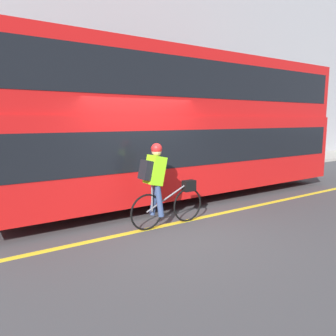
% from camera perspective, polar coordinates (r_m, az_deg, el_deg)
% --- Properties ---
extents(ground_plane, '(80.00, 80.00, 0.00)m').
position_cam_1_polar(ground_plane, '(6.32, -0.39, -10.75)').
color(ground_plane, '#424244').
extents(road_center_line, '(50.00, 0.14, 0.01)m').
position_cam_1_polar(road_center_line, '(6.50, -1.54, -10.16)').
color(road_center_line, yellow).
rests_on(road_center_line, ground_plane).
extents(sidewalk_curb, '(60.00, 2.44, 0.13)m').
position_cam_1_polar(sidewalk_curb, '(10.83, -15.66, -2.59)').
color(sidewalk_curb, '#A8A399').
rests_on(sidewalk_curb, ground_plane).
extents(building_facade, '(60.00, 0.30, 9.32)m').
position_cam_1_polar(building_facade, '(12.23, -18.74, 20.18)').
color(building_facade, '#9E9EA3').
rests_on(building_facade, ground_plane).
extents(bus, '(9.65, 2.57, 3.68)m').
position_cam_1_polar(bus, '(8.73, 1.99, 8.16)').
color(bus, black).
rests_on(bus, ground_plane).
extents(cyclist_on_bike, '(1.67, 0.32, 1.64)m').
position_cam_1_polar(cyclist_on_bike, '(6.26, -1.31, -2.58)').
color(cyclist_on_bike, black).
rests_on(cyclist_on_bike, ground_plane).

